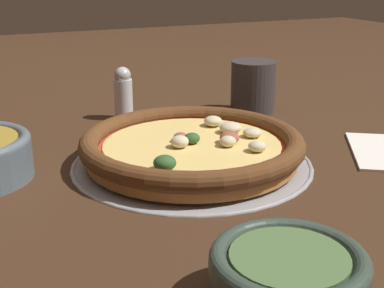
% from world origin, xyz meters
% --- Properties ---
extents(ground_plane, '(3.00, 3.00, 0.00)m').
position_xyz_m(ground_plane, '(0.00, 0.00, 0.00)').
color(ground_plane, '#3D2616').
extents(pizza_tray, '(0.33, 0.33, 0.01)m').
position_xyz_m(pizza_tray, '(0.00, 0.00, 0.00)').
color(pizza_tray, '#9E9EA3').
rests_on(pizza_tray, ground_plane).
extents(pizza, '(0.31, 0.31, 0.04)m').
position_xyz_m(pizza, '(0.00, 0.00, 0.03)').
color(pizza, '#A86B33').
rests_on(pizza, pizza_tray).
extents(bowl_far, '(0.13, 0.13, 0.05)m').
position_xyz_m(bowl_far, '(0.33, -0.07, 0.03)').
color(bowl_far, '#334238').
rests_on(bowl_far, ground_plane).
extents(drinking_cup, '(0.08, 0.08, 0.09)m').
position_xyz_m(drinking_cup, '(-0.20, 0.21, 0.05)').
color(drinking_cup, '#383333').
rests_on(drinking_cup, ground_plane).
extents(pepper_shaker, '(0.03, 0.03, 0.09)m').
position_xyz_m(pepper_shaker, '(-0.25, -0.02, 0.05)').
color(pepper_shaker, silver).
rests_on(pepper_shaker, ground_plane).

